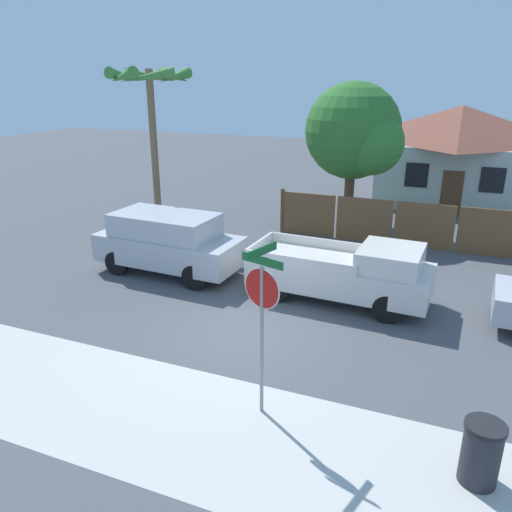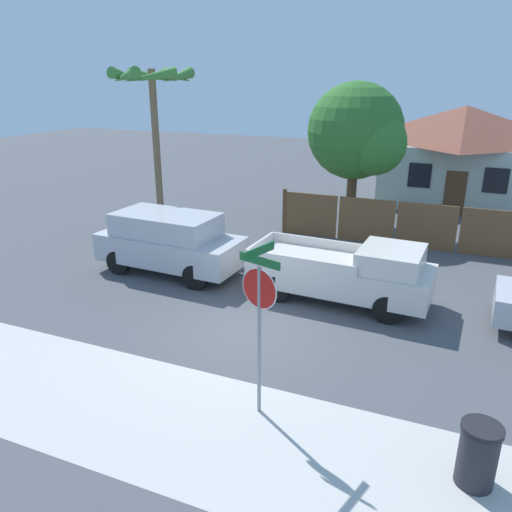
# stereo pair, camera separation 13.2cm
# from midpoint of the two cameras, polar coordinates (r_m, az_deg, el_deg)

# --- Properties ---
(ground_plane) EXTENTS (80.00, 80.00, 0.00)m
(ground_plane) POSITION_cam_midpoint_polar(r_m,az_deg,el_deg) (12.51, -0.90, -8.59)
(ground_plane) COLOR #4C4F54
(sidewalk_strip) EXTENTS (36.00, 3.20, 0.01)m
(sidewalk_strip) POSITION_cam_midpoint_polar(r_m,az_deg,el_deg) (9.84, -9.69, -17.71)
(sidewalk_strip) COLOR beige
(sidewalk_strip) RESTS_ON ground
(wooden_fence) EXTENTS (10.99, 0.12, 1.78)m
(wooden_fence) POSITION_cam_midpoint_polar(r_m,az_deg,el_deg) (19.07, 19.07, 3.18)
(wooden_fence) COLOR brown
(wooden_fence) RESTS_ON ground
(house) EXTENTS (7.61, 7.02, 4.65)m
(house) POSITION_cam_midpoint_polar(r_m,az_deg,el_deg) (27.27, 22.51, 10.89)
(house) COLOR #B2C1B7
(house) RESTS_ON ground
(oak_tree) EXTENTS (4.01, 3.82, 5.82)m
(oak_tree) POSITION_cam_midpoint_polar(r_m,az_deg,el_deg) (20.67, 11.91, 13.50)
(oak_tree) COLOR brown
(oak_tree) RESTS_ON ground
(palm_tree) EXTENTS (3.08, 3.30, 6.31)m
(palm_tree) POSITION_cam_midpoint_polar(r_m,az_deg,el_deg) (20.49, -11.53, 18.04)
(palm_tree) COLOR brown
(palm_tree) RESTS_ON ground
(red_suv) EXTENTS (4.72, 2.15, 1.94)m
(red_suv) POSITION_cam_midpoint_polar(r_m,az_deg,el_deg) (16.00, -9.63, 1.69)
(red_suv) COLOR #B7B7BC
(red_suv) RESTS_ON ground
(orange_pickup) EXTENTS (5.05, 2.17, 1.72)m
(orange_pickup) POSITION_cam_midpoint_polar(r_m,az_deg,el_deg) (14.01, 10.61, -1.85)
(orange_pickup) COLOR silver
(orange_pickup) RESTS_ON ground
(stop_sign) EXTENTS (0.84, 0.76, 3.28)m
(stop_sign) POSITION_cam_midpoint_polar(r_m,az_deg,el_deg) (8.72, 0.82, -5.49)
(stop_sign) COLOR gray
(stop_sign) RESTS_ON ground
(trash_bin) EXTENTS (0.62, 0.62, 1.06)m
(trash_bin) POSITION_cam_midpoint_polar(r_m,az_deg,el_deg) (8.85, 24.43, -19.98)
(trash_bin) COLOR #28282D
(trash_bin) RESTS_ON ground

